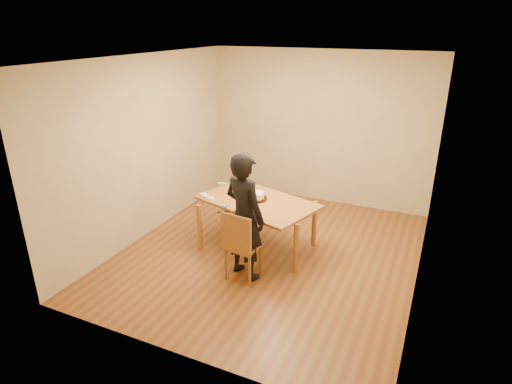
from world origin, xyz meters
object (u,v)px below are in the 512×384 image
at_px(dining_table, 257,202).
at_px(cake, 256,195).
at_px(person, 244,217).
at_px(dining_chair, 243,246).
at_px(cake_plate, 256,199).

xyz_separation_m(dining_table, cake, (-0.04, 0.03, 0.08)).
height_order(dining_table, person, person).
height_order(cake, person, person).
bearing_deg(dining_table, dining_chair, -61.89).
relative_size(cake, person, 0.14).
height_order(cake_plate, cake, cake).
xyz_separation_m(cake_plate, person, (0.19, -0.76, 0.08)).
bearing_deg(dining_chair, cake_plate, 110.18).
distance_m(dining_chair, cake_plate, 0.89).
relative_size(dining_chair, person, 0.24).
relative_size(dining_table, cake, 7.04).
distance_m(dining_table, dining_chair, 0.84).
bearing_deg(person, cake_plate, -56.23).
height_order(dining_table, dining_chair, dining_table).
bearing_deg(person, dining_chair, 109.83).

